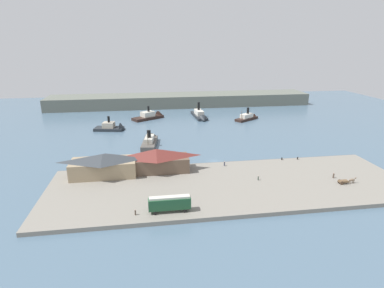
% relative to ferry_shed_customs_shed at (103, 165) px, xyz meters
% --- Properties ---
extents(ground_plane, '(320.00, 320.00, 0.00)m').
position_rel_ferry_shed_customs_shed_xyz_m(ground_plane, '(38.91, 9.87, -4.91)').
color(ground_plane, slate).
extents(quay_promenade, '(110.00, 36.00, 1.20)m').
position_rel_ferry_shed_customs_shed_xyz_m(quay_promenade, '(38.91, -12.13, -4.31)').
color(quay_promenade, gray).
rests_on(quay_promenade, ground).
extents(seawall_edge, '(110.00, 0.80, 1.00)m').
position_rel_ferry_shed_customs_shed_xyz_m(seawall_edge, '(38.91, 6.27, -4.41)').
color(seawall_edge, '#666159').
rests_on(seawall_edge, ground).
extents(ferry_shed_customs_shed, '(20.97, 9.41, 7.32)m').
position_rel_ferry_shed_customs_shed_xyz_m(ferry_shed_customs_shed, '(0.00, 0.00, 0.00)').
color(ferry_shed_customs_shed, '#998466').
rests_on(ferry_shed_customs_shed, quay_promenade).
extents(ferry_shed_west_terminal, '(21.70, 8.27, 7.89)m').
position_rel_ferry_shed_customs_shed_xyz_m(ferry_shed_west_terminal, '(17.11, 1.20, 0.30)').
color(ferry_shed_west_terminal, brown).
rests_on(ferry_shed_west_terminal, quay_promenade).
extents(street_tram, '(10.75, 2.43, 4.33)m').
position_rel_ferry_shed_customs_shed_xyz_m(street_tram, '(19.30, -25.85, -1.18)').
color(street_tram, '#1E4C2D').
rests_on(street_tram, quay_promenade).
extents(horse_cart, '(5.73, 1.48, 1.87)m').
position_rel_ferry_shed_customs_shed_xyz_m(horse_cart, '(74.35, -17.24, -2.78)').
color(horse_cart, brown).
rests_on(horse_cart, quay_promenade).
extents(pedestrian_by_tram, '(0.38, 0.38, 1.53)m').
position_rel_ferry_shed_customs_shed_xyz_m(pedestrian_by_tram, '(18.86, -20.35, -3.01)').
color(pedestrian_by_tram, '#3D4C42').
rests_on(pedestrian_by_tram, quay_promenade).
extents(pedestrian_near_west_shed, '(0.44, 0.44, 1.79)m').
position_rel_ferry_shed_customs_shed_xyz_m(pedestrian_near_west_shed, '(72.80, -12.84, -2.89)').
color(pedestrian_near_west_shed, '#4C3D33').
rests_on(pedestrian_near_west_shed, quay_promenade).
extents(pedestrian_near_east_shed, '(0.42, 0.42, 1.69)m').
position_rel_ferry_shed_customs_shed_xyz_m(pedestrian_near_east_shed, '(40.81, 2.35, -2.94)').
color(pedestrian_near_east_shed, '#33384C').
rests_on(pedestrian_near_east_shed, quay_promenade).
extents(pedestrian_near_cart, '(0.37, 0.37, 1.51)m').
position_rel_ferry_shed_customs_shed_xyz_m(pedestrian_near_cart, '(48.41, -10.82, -3.02)').
color(pedestrian_near_cart, '#3D4C42').
rests_on(pedestrian_near_cart, quay_promenade).
extents(pedestrian_standing_center, '(0.37, 0.37, 1.52)m').
position_rel_ferry_shed_customs_shed_xyz_m(pedestrian_standing_center, '(10.62, -26.15, -3.02)').
color(pedestrian_standing_center, '#4C3D33').
rests_on(pedestrian_standing_center, quay_promenade).
extents(mooring_post_east, '(0.44, 0.44, 0.90)m').
position_rel_ferry_shed_customs_shed_xyz_m(mooring_post_east, '(69.25, 4.51, -3.26)').
color(mooring_post_east, black).
rests_on(mooring_post_east, quay_promenade).
extents(mooring_post_west, '(0.44, 0.44, 0.90)m').
position_rel_ferry_shed_customs_shed_xyz_m(mooring_post_west, '(63.27, 4.88, -3.26)').
color(mooring_post_west, black).
rests_on(mooring_post_west, quay_promenade).
extents(ferry_moored_east, '(16.42, 9.42, 9.64)m').
position_rel_ferry_shed_customs_shed_xyz_m(ferry_moored_east, '(-2.59, 60.37, -3.66)').
color(ferry_moored_east, '#23282D').
rests_on(ferry_moored_east, ground).
extents(ferry_approaching_west, '(20.22, 15.99, 9.81)m').
position_rel_ferry_shed_customs_shed_xyz_m(ferry_approaching_west, '(17.35, 83.57, -3.51)').
color(ferry_approaching_west, black).
rests_on(ferry_approaching_west, ground).
extents(ferry_moored_west, '(7.80, 19.35, 8.65)m').
position_rel_ferry_shed_customs_shed_xyz_m(ferry_moored_west, '(15.48, 34.74, -3.45)').
color(ferry_moored_west, '#514C47').
rests_on(ferry_moored_west, ground).
extents(ferry_outer_harbor, '(7.18, 23.84, 10.65)m').
position_rel_ferry_shed_customs_shed_xyz_m(ferry_outer_harbor, '(45.71, 80.06, -3.49)').
color(ferry_outer_harbor, '#23282D').
rests_on(ferry_outer_harbor, ground).
extents(ferry_departing_north, '(16.52, 13.04, 8.57)m').
position_rel_ferry_shed_customs_shed_xyz_m(ferry_departing_north, '(72.91, 72.39, -3.55)').
color(ferry_departing_north, black).
rests_on(ferry_departing_north, ground).
extents(far_headland, '(180.00, 24.00, 8.00)m').
position_rel_ferry_shed_customs_shed_xyz_m(far_headland, '(38.91, 119.87, -0.91)').
color(far_headland, '#60665B').
rests_on(far_headland, ground).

